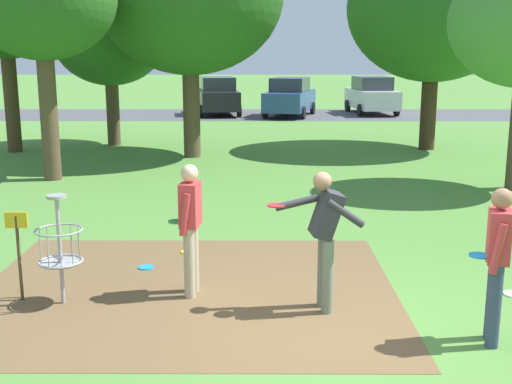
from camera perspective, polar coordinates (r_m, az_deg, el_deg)
The scene contains 15 objects.
ground_plane at distance 7.57m, azimuth 6.85°, elevation -11.83°, with size 160.00×160.00×0.00m, color #518438.
dirt_tee_pad at distance 8.67m, azimuth -6.08°, elevation -8.57°, with size 5.47×4.54×0.01m, color brown.
disc_golf_basket at distance 8.34m, azimuth -17.32°, elevation -4.50°, with size 0.98×0.58×1.39m.
player_foreground_watching at distance 7.28m, azimuth 20.50°, elevation -5.40°, with size 0.44×0.49×1.71m.
player_throwing at distance 7.74m, azimuth 6.09°, elevation -3.49°, with size 1.15×0.42×1.71m.
player_waiting_left at distance 8.23m, azimuth -5.82°, elevation -2.67°, with size 0.42×0.49×1.71m.
frisbee_by_tee at distance 9.58m, azimuth -9.68°, elevation -6.59°, with size 0.23×0.23×0.02m, color #1E93DB.
frisbee_far_right at distance 10.21m, azimuth -6.07°, elevation -5.29°, with size 0.22×0.22×0.02m, color gold.
tree_near_right at distance 21.32m, azimuth 15.46°, elevation 15.41°, with size 5.35×5.35×6.68m.
tree_mid_center at distance 22.04m, azimuth -12.81°, elevation 13.18°, with size 3.70×3.70×5.12m.
tree_far_left at distance 21.48m, azimuth -21.39°, elevation 15.28°, with size 3.94×3.94×6.20m.
parking_lot_strip at distance 32.20m, azimuth 1.83°, elevation 6.84°, with size 36.00×6.00×0.01m, color #4C4C51.
parked_car_leftmost at distance 32.17m, azimuth -3.39°, elevation 8.47°, with size 2.44×4.42×1.84m.
parked_car_center_left at distance 31.45m, azimuth 3.01°, elevation 8.38°, with size 2.79×4.52×1.84m.
parked_car_center_right at distance 33.12m, azimuth 10.18°, elevation 8.41°, with size 2.29×4.36×1.84m.
Camera 1 is at (-0.85, -6.86, 3.09)m, focal length 45.31 mm.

